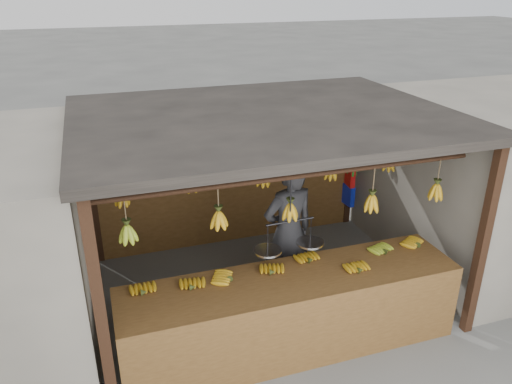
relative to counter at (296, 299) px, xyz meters
name	(u,v)px	position (x,y,z in m)	size (l,w,h in m)	color
ground	(263,291)	(0.06, 1.23, -0.71)	(80.00, 80.00, 0.00)	#5B5B57
stall	(255,141)	(0.06, 1.56, 1.26)	(4.30, 3.30, 2.40)	black
neighbor_right	(499,178)	(3.66, 1.23, 0.44)	(3.00, 3.00, 2.30)	slate
counter	(296,299)	(0.00, 0.00, 0.00)	(3.68, 0.84, 0.96)	brown
hanging_bananas	(265,178)	(0.07, 1.23, 0.90)	(3.58, 2.24, 0.39)	#92A523
balance_scale	(289,243)	(0.00, 0.23, 0.54)	(0.77, 0.30, 0.80)	black
vendor	(288,232)	(0.31, 1.00, 0.23)	(0.69, 0.45, 1.88)	#262628
bag_bundles	(350,169)	(2.00, 2.58, 0.30)	(0.08, 0.26, 1.29)	yellow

